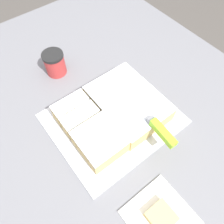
{
  "coord_description": "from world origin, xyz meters",
  "views": [
    {
      "loc": [
        0.28,
        -0.21,
        1.52
      ],
      "look_at": [
        -0.0,
        0.01,
        0.95
      ],
      "focal_mm": 35.0,
      "sensor_mm": 36.0,
      "label": 1
    }
  ],
  "objects_px": {
    "cake_board": "(112,118)",
    "cake": "(113,112)",
    "coffee_cup": "(55,63)",
    "brownie": "(161,217)",
    "knife": "(155,124)"
  },
  "relations": [
    {
      "from": "cake_board",
      "to": "cake",
      "type": "distance_m",
      "value": 0.03
    },
    {
      "from": "cake_board",
      "to": "coffee_cup",
      "type": "bearing_deg",
      "value": -172.48
    },
    {
      "from": "brownie",
      "to": "coffee_cup",
      "type": "bearing_deg",
      "value": 175.6
    },
    {
      "from": "cake",
      "to": "knife",
      "type": "xyz_separation_m",
      "value": [
        0.12,
        0.05,
        0.04
      ]
    },
    {
      "from": "cake",
      "to": "brownie",
      "type": "relative_size",
      "value": 4.79
    },
    {
      "from": "cake_board",
      "to": "knife",
      "type": "xyz_separation_m",
      "value": [
        0.12,
        0.05,
        0.08
      ]
    },
    {
      "from": "cake_board",
      "to": "brownie",
      "type": "distance_m",
      "value": 0.32
    },
    {
      "from": "cake",
      "to": "knife",
      "type": "height_order",
      "value": "knife"
    },
    {
      "from": "brownie",
      "to": "cake_board",
      "type": "bearing_deg",
      "value": 164.76
    },
    {
      "from": "coffee_cup",
      "to": "brownie",
      "type": "height_order",
      "value": "coffee_cup"
    },
    {
      "from": "cake_board",
      "to": "knife",
      "type": "relative_size",
      "value": 1.25
    },
    {
      "from": "brownie",
      "to": "cake",
      "type": "bearing_deg",
      "value": 164.09
    },
    {
      "from": "cake",
      "to": "knife",
      "type": "bearing_deg",
      "value": 22.94
    },
    {
      "from": "cake_board",
      "to": "cake",
      "type": "relative_size",
      "value": 1.29
    },
    {
      "from": "cake",
      "to": "brownie",
      "type": "bearing_deg",
      "value": -15.91
    }
  ]
}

